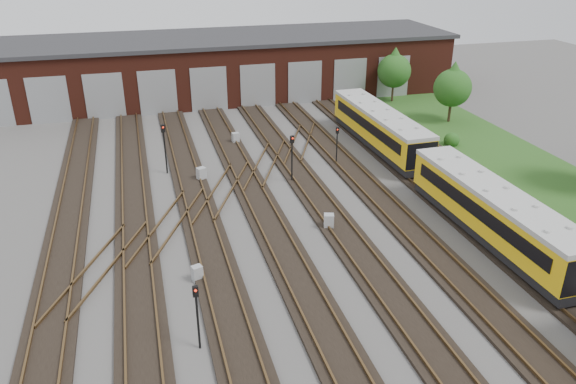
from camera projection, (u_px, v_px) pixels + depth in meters
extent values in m
plane|color=#484643|center=(350.00, 300.00, 27.63)|extent=(120.00, 120.00, 0.00)
cube|color=black|center=(47.00, 349.00, 24.21)|extent=(2.40, 70.00, 0.18)
cube|color=brown|center=(28.00, 349.00, 23.97)|extent=(0.10, 70.00, 0.15)
cube|color=brown|center=(64.00, 343.00, 24.32)|extent=(0.10, 70.00, 0.15)
cube|color=black|center=(142.00, 333.00, 25.18)|extent=(2.40, 70.00, 0.18)
cube|color=brown|center=(125.00, 333.00, 24.94)|extent=(0.10, 70.00, 0.15)
cube|color=brown|center=(158.00, 328.00, 25.28)|extent=(0.10, 70.00, 0.15)
cube|color=black|center=(230.00, 319.00, 26.14)|extent=(2.40, 70.00, 0.18)
cube|color=brown|center=(214.00, 318.00, 25.90)|extent=(0.10, 70.00, 0.15)
cube|color=brown|center=(245.00, 313.00, 26.25)|extent=(0.10, 70.00, 0.15)
cube|color=black|center=(312.00, 305.00, 27.11)|extent=(2.40, 70.00, 0.18)
cube|color=brown|center=(297.00, 304.00, 26.87)|extent=(0.10, 70.00, 0.15)
cube|color=brown|center=(326.00, 300.00, 27.21)|extent=(0.10, 70.00, 0.15)
cube|color=black|center=(388.00, 292.00, 28.07)|extent=(2.40, 70.00, 0.18)
cube|color=brown|center=(375.00, 292.00, 27.83)|extent=(0.10, 70.00, 0.15)
cube|color=brown|center=(401.00, 287.00, 28.18)|extent=(0.10, 70.00, 0.15)
cube|color=black|center=(459.00, 280.00, 29.04)|extent=(2.40, 70.00, 0.18)
cube|color=brown|center=(447.00, 279.00, 28.79)|extent=(0.10, 70.00, 0.15)
cube|color=brown|center=(471.00, 275.00, 29.14)|extent=(0.10, 70.00, 0.15)
cube|color=black|center=(525.00, 269.00, 30.00)|extent=(2.40, 70.00, 0.18)
cube|color=brown|center=(514.00, 268.00, 29.76)|extent=(0.10, 70.00, 0.15)
cube|color=brown|center=(537.00, 264.00, 30.11)|extent=(0.10, 70.00, 0.15)
cube|color=brown|center=(169.00, 223.00, 34.33)|extent=(5.40, 9.62, 0.15)
cube|color=brown|center=(223.00, 190.00, 38.80)|extent=(5.40, 9.62, 0.15)
cube|color=brown|center=(266.00, 163.00, 43.26)|extent=(5.40, 9.62, 0.15)
cube|color=brown|center=(99.00, 267.00, 29.87)|extent=(5.40, 9.62, 0.15)
cube|color=brown|center=(301.00, 142.00, 47.72)|extent=(5.40, 9.62, 0.15)
cube|color=#4E1D13|center=(219.00, 67.00, 61.33)|extent=(50.00, 12.00, 6.00)
cube|color=#2B2B2D|center=(217.00, 38.00, 60.00)|extent=(51.00, 12.50, 0.40)
cube|color=gray|center=(49.00, 100.00, 52.31)|extent=(3.60, 0.12, 4.40)
cube|color=gray|center=(105.00, 96.00, 53.51)|extent=(3.60, 0.12, 4.40)
cube|color=gray|center=(158.00, 93.00, 54.72)|extent=(3.60, 0.12, 4.40)
cube|color=gray|center=(209.00, 89.00, 55.92)|extent=(3.60, 0.12, 4.40)
cube|color=gray|center=(258.00, 86.00, 57.13)|extent=(3.60, 0.12, 4.40)
cube|color=gray|center=(305.00, 83.00, 58.34)|extent=(3.60, 0.12, 4.40)
cube|color=gray|center=(350.00, 80.00, 59.54)|extent=(3.60, 0.12, 4.40)
cube|color=gray|center=(393.00, 77.00, 60.75)|extent=(3.60, 0.12, 4.40)
cube|color=#25531B|center=(544.00, 180.00, 40.94)|extent=(8.00, 55.00, 0.05)
cube|color=black|center=(490.00, 231.00, 32.74)|extent=(2.41, 14.23, 0.57)
cube|color=#DEB10C|center=(494.00, 211.00, 32.18)|extent=(2.70, 14.23, 2.08)
cube|color=#B8B8B3|center=(497.00, 192.00, 31.68)|extent=(2.79, 14.23, 0.28)
cube|color=black|center=(475.00, 210.00, 31.76)|extent=(0.27, 12.49, 0.80)
cube|color=black|center=(513.00, 204.00, 32.40)|extent=(0.27, 12.49, 0.80)
cube|color=black|center=(379.00, 141.00, 46.73)|extent=(2.41, 14.23, 0.57)
cube|color=#DEB10C|center=(380.00, 126.00, 46.17)|extent=(2.70, 14.23, 2.08)
cube|color=#B8B8B3|center=(381.00, 112.00, 45.67)|extent=(2.79, 14.23, 0.28)
cube|color=black|center=(366.00, 125.00, 45.75)|extent=(0.27, 12.49, 0.80)
cube|color=black|center=(394.00, 122.00, 46.39)|extent=(0.27, 12.49, 0.80)
cylinder|color=black|center=(198.00, 323.00, 23.87)|extent=(0.10, 0.10, 2.72)
cube|color=black|center=(195.00, 291.00, 23.19)|extent=(0.25, 0.15, 0.49)
sphere|color=red|center=(196.00, 291.00, 23.06)|extent=(0.12, 0.12, 0.12)
cylinder|color=black|center=(165.00, 153.00, 41.44)|extent=(0.11, 0.11, 3.24)
cube|color=black|center=(163.00, 128.00, 40.63)|extent=(0.30, 0.19, 0.57)
sphere|color=red|center=(163.00, 127.00, 40.48)|extent=(0.14, 0.14, 0.14)
cylinder|color=black|center=(292.00, 163.00, 40.00)|extent=(0.11, 0.11, 3.01)
cube|color=black|center=(292.00, 139.00, 39.25)|extent=(0.29, 0.21, 0.53)
sphere|color=red|center=(292.00, 138.00, 39.11)|extent=(0.13, 0.13, 0.13)
cylinder|color=black|center=(337.00, 150.00, 43.00)|extent=(0.09, 0.09, 2.61)
cube|color=black|center=(337.00, 130.00, 42.35)|extent=(0.26, 0.19, 0.47)
sphere|color=red|center=(338.00, 130.00, 42.22)|extent=(0.11, 0.11, 0.11)
cube|color=#A2A5A7|center=(197.00, 273.00, 28.99)|extent=(0.63, 0.57, 0.86)
cube|color=#A2A5A7|center=(201.00, 174.00, 40.66)|extent=(0.76, 0.70, 1.01)
cube|color=#A2A5A7|center=(329.00, 222.00, 34.02)|extent=(0.71, 0.64, 0.99)
cube|color=#A2A5A7|center=(236.00, 138.00, 47.83)|extent=(0.64, 0.56, 0.96)
cube|color=#A2A5A7|center=(409.00, 137.00, 48.19)|extent=(0.70, 0.65, 0.96)
cylinder|color=#342417|center=(392.00, 93.00, 59.53)|extent=(0.22, 0.22, 1.79)
sphere|color=#194C15|center=(394.00, 71.00, 58.53)|extent=(3.48, 3.48, 3.48)
cone|color=#194C15|center=(395.00, 59.00, 58.00)|extent=(2.98, 2.98, 2.48)
cylinder|color=#342417|center=(449.00, 113.00, 53.12)|extent=(0.26, 0.26, 1.79)
sphere|color=#194C15|center=(453.00, 88.00, 52.12)|extent=(3.49, 3.49, 3.49)
cone|color=#194C15|center=(454.00, 75.00, 51.59)|extent=(2.99, 2.99, 2.49)
sphere|color=#194C15|center=(452.00, 138.00, 47.36)|extent=(1.31, 1.31, 1.31)
sphere|color=#194C15|center=(413.00, 87.00, 63.03)|extent=(1.30, 1.30, 1.30)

